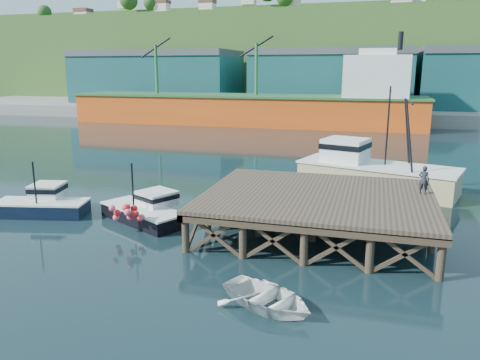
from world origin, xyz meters
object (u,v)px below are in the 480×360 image
(dockworker, at_px, (424,180))
(boat_black, at_px, (146,210))
(dinghy, at_px, (268,297))
(trawler, at_px, (374,169))
(boat_navy, at_px, (43,203))

(dockworker, bearing_deg, boat_black, 27.45)
(dinghy, bearing_deg, boat_black, 76.58)
(dinghy, xyz_separation_m, dockworker, (6.11, 10.44, 2.49))
(trawler, bearing_deg, boat_black, -121.85)
(boat_navy, distance_m, dinghy, 17.32)
(trawler, distance_m, dinghy, 19.46)
(boat_navy, xyz_separation_m, boat_black, (6.59, 0.57, -0.03))
(dinghy, bearing_deg, dockworker, -2.26)
(boat_black, distance_m, dockworker, 15.52)
(trawler, distance_m, dockworker, 9.12)
(boat_navy, distance_m, trawler, 22.48)
(dinghy, bearing_deg, trawler, 17.51)
(dinghy, height_order, dockworker, dockworker)
(boat_navy, distance_m, dockworker, 22.07)
(boat_black, bearing_deg, dockworker, 36.75)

